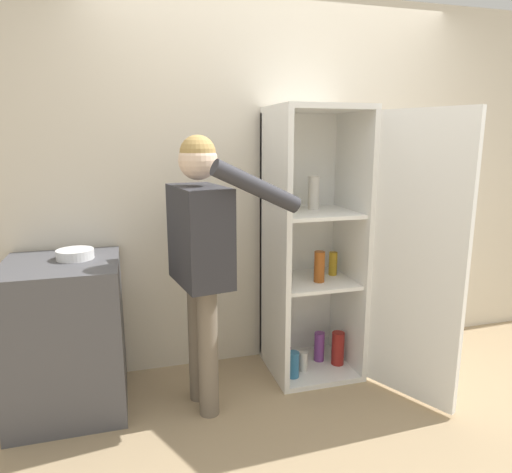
% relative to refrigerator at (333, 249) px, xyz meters
% --- Properties ---
extents(ground_plane, '(12.00, 12.00, 0.00)m').
position_rel_refrigerator_xyz_m(ground_plane, '(-0.26, -0.57, -0.88)').
color(ground_plane, tan).
extents(wall_back, '(7.00, 0.06, 2.55)m').
position_rel_refrigerator_xyz_m(wall_back, '(-0.26, 0.41, 0.39)').
color(wall_back, beige).
rests_on(wall_back, ground_plane).
extents(refrigerator, '(0.88, 1.08, 1.80)m').
position_rel_refrigerator_xyz_m(refrigerator, '(0.00, 0.00, 0.00)').
color(refrigerator, white).
rests_on(refrigerator, ground_plane).
extents(person, '(0.70, 0.60, 1.62)m').
position_rel_refrigerator_xyz_m(person, '(-0.90, -0.17, 0.13)').
color(person, '#726656').
rests_on(person, ground_plane).
extents(counter, '(0.64, 0.64, 0.91)m').
position_rel_refrigerator_xyz_m(counter, '(-1.68, 0.04, -0.43)').
color(counter, '#4C4C51').
rests_on(counter, ground_plane).
extents(bowl, '(0.21, 0.21, 0.06)m').
position_rel_refrigerator_xyz_m(bowl, '(-1.60, 0.09, 0.06)').
color(bowl, white).
rests_on(bowl, counter).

